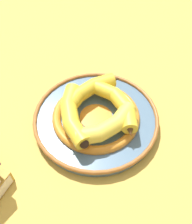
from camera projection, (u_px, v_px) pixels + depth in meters
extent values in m
plane|color=gold|center=(99.00, 120.00, 0.66)|extent=(2.80, 2.80, 0.00)
cylinder|color=slate|center=(96.00, 120.00, 0.65)|extent=(0.30, 0.30, 0.02)
torus|color=orange|center=(96.00, 116.00, 0.64)|extent=(0.21, 0.21, 0.02)
cylinder|color=orange|center=(96.00, 117.00, 0.64)|extent=(0.08, 0.08, 0.00)
torus|color=#995B28|center=(96.00, 117.00, 0.64)|extent=(0.31, 0.31, 0.01)
cylinder|color=yellow|center=(71.00, 97.00, 0.64)|extent=(0.04, 0.06, 0.04)
cylinder|color=yellow|center=(70.00, 115.00, 0.60)|extent=(0.06, 0.07, 0.04)
cylinder|color=yellow|center=(78.00, 134.00, 0.57)|extent=(0.07, 0.07, 0.04)
sphere|color=yellow|center=(68.00, 106.00, 0.62)|extent=(0.04, 0.04, 0.04)
sphere|color=yellow|center=(72.00, 125.00, 0.58)|extent=(0.04, 0.04, 0.04)
cone|color=#472D19|center=(73.00, 89.00, 0.65)|extent=(0.03, 0.04, 0.03)
sphere|color=black|center=(84.00, 144.00, 0.55)|extent=(0.02, 0.02, 0.02)
cylinder|color=yellow|center=(87.00, 136.00, 0.57)|extent=(0.06, 0.06, 0.04)
cylinder|color=yellow|center=(109.00, 128.00, 0.58)|extent=(0.06, 0.06, 0.04)
cylinder|color=yellow|center=(124.00, 115.00, 0.60)|extent=(0.05, 0.06, 0.04)
sphere|color=yellow|center=(99.00, 134.00, 0.57)|extent=(0.04, 0.04, 0.04)
sphere|color=yellow|center=(118.00, 123.00, 0.59)|extent=(0.04, 0.04, 0.04)
cone|color=#472D19|center=(75.00, 138.00, 0.56)|extent=(0.04, 0.04, 0.03)
sphere|color=black|center=(129.00, 108.00, 0.62)|extent=(0.02, 0.02, 0.02)
cylinder|color=yellow|center=(129.00, 119.00, 0.59)|extent=(0.05, 0.06, 0.04)
cylinder|color=yellow|center=(121.00, 102.00, 0.63)|extent=(0.07, 0.07, 0.04)
cylinder|color=yellow|center=(104.00, 90.00, 0.65)|extent=(0.06, 0.05, 0.04)
sphere|color=yellow|center=(128.00, 110.00, 0.61)|extent=(0.04, 0.04, 0.04)
sphere|color=yellow|center=(114.00, 94.00, 0.64)|extent=(0.04, 0.04, 0.04)
cone|color=#472D19|center=(130.00, 129.00, 0.58)|extent=(0.03, 0.04, 0.03)
sphere|color=black|center=(95.00, 86.00, 0.66)|extent=(0.02, 0.02, 0.02)
cylinder|color=gold|center=(104.00, 83.00, 0.67)|extent=(0.06, 0.06, 0.04)
cylinder|color=gold|center=(86.00, 90.00, 0.65)|extent=(0.06, 0.06, 0.04)
cylinder|color=gold|center=(72.00, 103.00, 0.63)|extent=(0.05, 0.06, 0.04)
sphere|color=gold|center=(94.00, 85.00, 0.66)|extent=(0.04, 0.04, 0.04)
sphere|color=gold|center=(78.00, 95.00, 0.64)|extent=(0.04, 0.04, 0.04)
cone|color=#472D19|center=(113.00, 80.00, 0.67)|extent=(0.04, 0.04, 0.03)
sphere|color=black|center=(66.00, 110.00, 0.61)|extent=(0.02, 0.02, 0.02)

